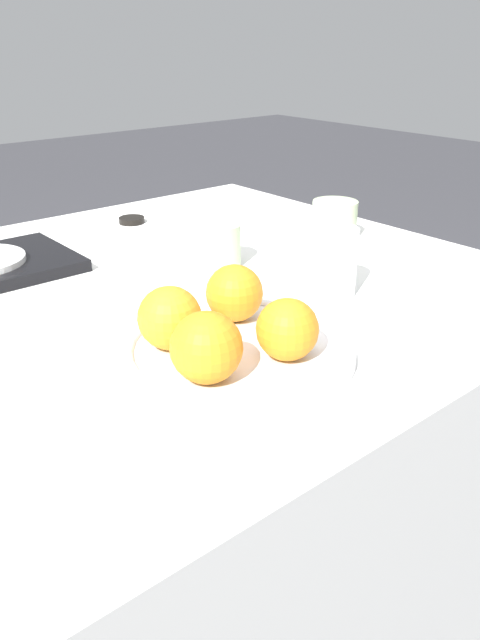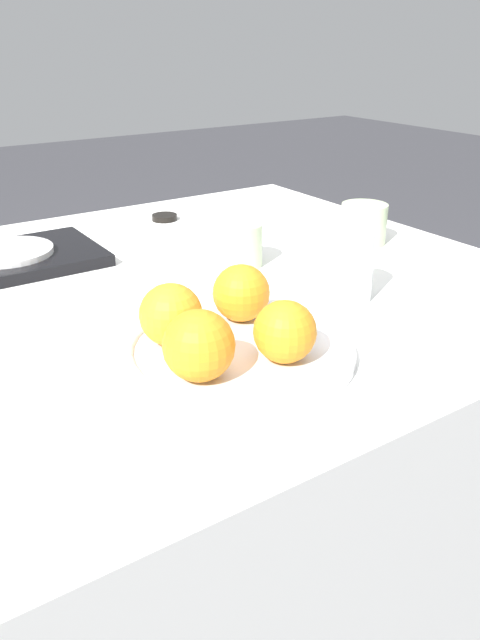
{
  "view_description": "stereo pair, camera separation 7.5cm",
  "coord_description": "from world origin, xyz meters",
  "px_view_note": "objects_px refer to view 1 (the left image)",
  "views": [
    {
      "loc": [
        -0.42,
        -0.78,
        1.08
      ],
      "look_at": [
        0.02,
        -0.26,
        0.76
      ],
      "focal_mm": 35.0,
      "sensor_mm": 36.0,
      "label": 1
    },
    {
      "loc": [
        -0.36,
        -0.83,
        1.08
      ],
      "look_at": [
        0.02,
        -0.26,
        0.76
      ],
      "focal_mm": 35.0,
      "sensor_mm": 36.0,
      "label": 2
    }
  ],
  "objects_px": {
    "orange_3": "(287,329)",
    "cup_0": "(334,220)",
    "cup_1": "(220,245)",
    "fruit_platter": "(240,350)",
    "orange_2": "(170,318)",
    "soy_dish": "(132,220)",
    "orange_1": "(206,347)",
    "orange_0": "(234,293)",
    "water_glass": "(332,262)"
  },
  "relations": [
    {
      "from": "soy_dish",
      "to": "orange_1",
      "type": "bearing_deg",
      "value": -114.29
    },
    {
      "from": "orange_0",
      "to": "orange_1",
      "type": "bearing_deg",
      "value": -140.43
    },
    {
      "from": "fruit_platter",
      "to": "orange_2",
      "type": "xyz_separation_m",
      "value": [
        -0.06,
        0.06,
        0.04
      ]
    },
    {
      "from": "orange_1",
      "to": "orange_3",
      "type": "xyz_separation_m",
      "value": [
        0.1,
        -0.02,
        -0.0
      ]
    },
    {
      "from": "fruit_platter",
      "to": "soy_dish",
      "type": "bearing_deg",
      "value": 70.83
    },
    {
      "from": "fruit_platter",
      "to": "water_glass",
      "type": "bearing_deg",
      "value": 15.37
    },
    {
      "from": "soy_dish",
      "to": "cup_1",
      "type": "bearing_deg",
      "value": -93.99
    },
    {
      "from": "orange_1",
      "to": "orange_2",
      "type": "bearing_deg",
      "value": 80.95
    },
    {
      "from": "fruit_platter",
      "to": "cup_1",
      "type": "relative_size",
      "value": 3.88
    },
    {
      "from": "orange_0",
      "to": "cup_1",
      "type": "bearing_deg",
      "value": 56.15
    },
    {
      "from": "orange_0",
      "to": "orange_3",
      "type": "relative_size",
      "value": 1.03
    },
    {
      "from": "orange_0",
      "to": "cup_0",
      "type": "bearing_deg",
      "value": 24.65
    },
    {
      "from": "cup_0",
      "to": "soy_dish",
      "type": "distance_m",
      "value": 0.42
    },
    {
      "from": "fruit_platter",
      "to": "orange_0",
      "type": "height_order",
      "value": "orange_0"
    },
    {
      "from": "orange_1",
      "to": "orange_0",
      "type": "bearing_deg",
      "value": 39.57
    },
    {
      "from": "soy_dish",
      "to": "fruit_platter",
      "type": "bearing_deg",
      "value": -109.17
    },
    {
      "from": "fruit_platter",
      "to": "orange_3",
      "type": "bearing_deg",
      "value": -66.23
    },
    {
      "from": "water_glass",
      "to": "cup_1",
      "type": "bearing_deg",
      "value": 103.24
    },
    {
      "from": "fruit_platter",
      "to": "cup_0",
      "type": "height_order",
      "value": "cup_0"
    },
    {
      "from": "orange_0",
      "to": "water_glass",
      "type": "height_order",
      "value": "water_glass"
    },
    {
      "from": "orange_0",
      "to": "cup_1",
      "type": "distance_m",
      "value": 0.25
    },
    {
      "from": "cup_1",
      "to": "orange_3",
      "type": "bearing_deg",
      "value": -115.99
    },
    {
      "from": "orange_2",
      "to": "orange_3",
      "type": "relative_size",
      "value": 1.05
    },
    {
      "from": "orange_2",
      "to": "fruit_platter",
      "type": "bearing_deg",
      "value": -40.75
    },
    {
      "from": "cup_1",
      "to": "soy_dish",
      "type": "height_order",
      "value": "cup_1"
    },
    {
      "from": "cup_0",
      "to": "orange_3",
      "type": "bearing_deg",
      "value": -144.01
    },
    {
      "from": "water_glass",
      "to": "orange_2",
      "type": "bearing_deg",
      "value": -178.2
    },
    {
      "from": "orange_1",
      "to": "cup_0",
      "type": "distance_m",
      "value": 0.6
    },
    {
      "from": "cup_0",
      "to": "orange_2",
      "type": "bearing_deg",
      "value": -159.08
    },
    {
      "from": "orange_3",
      "to": "orange_1",
      "type": "bearing_deg",
      "value": 169.39
    },
    {
      "from": "orange_3",
      "to": "cup_0",
      "type": "height_order",
      "value": "orange_3"
    },
    {
      "from": "fruit_platter",
      "to": "orange_2",
      "type": "height_order",
      "value": "orange_2"
    },
    {
      "from": "cup_0",
      "to": "fruit_platter",
      "type": "bearing_deg",
      "value": -150.72
    },
    {
      "from": "fruit_platter",
      "to": "orange_1",
      "type": "xyz_separation_m",
      "value": [
        -0.08,
        -0.04,
        0.04
      ]
    },
    {
      "from": "orange_1",
      "to": "soy_dish",
      "type": "bearing_deg",
      "value": 65.71
    },
    {
      "from": "orange_0",
      "to": "soy_dish",
      "type": "bearing_deg",
      "value": 73.11
    },
    {
      "from": "water_glass",
      "to": "cup_1",
      "type": "height_order",
      "value": "water_glass"
    },
    {
      "from": "orange_1",
      "to": "cup_0",
      "type": "relative_size",
      "value": 0.94
    },
    {
      "from": "orange_0",
      "to": "soy_dish",
      "type": "distance_m",
      "value": 0.56
    },
    {
      "from": "orange_1",
      "to": "orange_3",
      "type": "distance_m",
      "value": 0.11
    },
    {
      "from": "orange_1",
      "to": "water_glass",
      "type": "xyz_separation_m",
      "value": [
        0.31,
        0.1,
        -0.0
      ]
    },
    {
      "from": "orange_3",
      "to": "soy_dish",
      "type": "bearing_deg",
      "value": 74.35
    },
    {
      "from": "cup_1",
      "to": "orange_1",
      "type": "bearing_deg",
      "value": -130.38
    },
    {
      "from": "orange_3",
      "to": "cup_1",
      "type": "height_order",
      "value": "orange_3"
    },
    {
      "from": "orange_3",
      "to": "soy_dish",
      "type": "relative_size",
      "value": 1.39
    },
    {
      "from": "orange_2",
      "to": "soy_dish",
      "type": "distance_m",
      "value": 0.61
    },
    {
      "from": "orange_3",
      "to": "water_glass",
      "type": "relative_size",
      "value": 0.71
    },
    {
      "from": "orange_2",
      "to": "orange_3",
      "type": "xyz_separation_m",
      "value": [
        0.09,
        -0.11,
        -0.0
      ]
    },
    {
      "from": "orange_1",
      "to": "soy_dish",
      "type": "distance_m",
      "value": 0.7
    },
    {
      "from": "orange_2",
      "to": "cup_0",
      "type": "bearing_deg",
      "value": 20.92
    }
  ]
}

